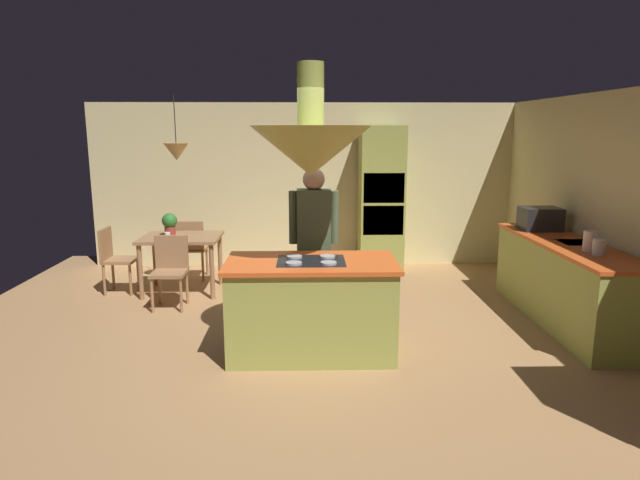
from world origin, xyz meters
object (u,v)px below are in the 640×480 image
chair_by_back_wall (191,245)px  canister_flour (599,247)px  kitchen_island (311,307)px  microwave_on_counter (540,219)px  oven_tower (381,199)px  dining_table (181,244)px  potted_plant_on_table (170,223)px  person_at_island (314,237)px  chair_at_corner (114,255)px  cup_on_table (167,236)px  chair_facing_island (170,267)px  canister_sugar (590,241)px

chair_by_back_wall → canister_flour: size_ratio=5.35×
kitchen_island → microwave_on_counter: 3.29m
oven_tower → dining_table: 3.06m
canister_flour → chair_by_back_wall: bearing=150.6°
potted_plant_on_table → microwave_on_counter: 4.73m
person_at_island → chair_at_corner: size_ratio=2.00×
dining_table → chair_at_corner: chair_at_corner is taller
chair_at_corner → cup_on_table: (0.77, -0.20, 0.30)m
dining_table → person_at_island: person_at_island is taller
chair_by_back_wall → canister_flour: bearing=150.6°
chair_at_corner → potted_plant_on_table: potted_plant_on_table is taller
microwave_on_counter → chair_by_back_wall: bearing=165.6°
chair_facing_island → cup_on_table: bearing=106.3°
oven_tower → canister_sugar: bearing=-59.0°
dining_table → microwave_on_counter: bearing=-6.8°
potted_plant_on_table → canister_sugar: 5.02m
chair_by_back_wall → person_at_island: bearing=130.8°
dining_table → microwave_on_counter: 4.59m
chair_facing_island → canister_flour: canister_flour is taller
microwave_on_counter → chair_facing_island: bearing=-179.0°
kitchen_island → oven_tower: (1.10, 3.24, 0.63)m
chair_by_back_wall → potted_plant_on_table: potted_plant_on_table is taller
kitchen_island → canister_sugar: size_ratio=7.79×
kitchen_island → canister_flour: (2.84, 0.17, 0.54)m
person_at_island → potted_plant_on_table: size_ratio=5.81×
canister_sugar → microwave_on_counter: 1.21m
chair_by_back_wall → chair_at_corner: bearing=35.0°
chair_by_back_wall → canister_sugar: (4.54, -2.37, 0.52)m
chair_facing_island → microwave_on_counter: microwave_on_counter is taller
dining_table → microwave_on_counter: microwave_on_counter is taller
dining_table → potted_plant_on_table: potted_plant_on_table is taller
chair_by_back_wall → cup_on_table: 0.89m
kitchen_island → chair_at_corner: (-2.59, 2.10, 0.04)m
canister_flour → canister_sugar: 0.18m
canister_flour → kitchen_island: bearing=-176.6°
kitchen_island → chair_by_back_wall: kitchen_island is taller
cup_on_table → chair_by_back_wall: bearing=81.5°
kitchen_island → potted_plant_on_table: potted_plant_on_table is taller
person_at_island → chair_at_corner: person_at_island is taller
person_at_island → potted_plant_on_table: (-1.88, 1.44, -0.08)m
oven_tower → microwave_on_counter: size_ratio=4.78×
canister_sugar → microwave_on_counter: bearing=90.0°
person_at_island → cup_on_table: person_at_island is taller
microwave_on_counter → canister_sugar: bearing=-90.0°
chair_at_corner → potted_plant_on_table: bearing=-86.3°
potted_plant_on_table → canister_sugar: (4.69, -1.80, 0.10)m
person_at_island → canister_sugar: 2.83m
microwave_on_counter → chair_at_corner: bearing=174.3°
kitchen_island → canister_flour: size_ratio=9.94×
cup_on_table → dining_table: bearing=58.5°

